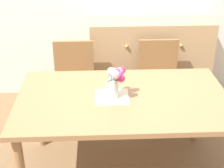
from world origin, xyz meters
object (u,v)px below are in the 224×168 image
object	(u,v)px
dining_table	(123,106)
chair_left	(74,79)
chair_right	(159,77)
dresser	(149,61)
flower_vase	(114,80)

from	to	relation	value
dining_table	chair_left	distance (m)	0.98
chair_left	chair_right	distance (m)	0.90
chair_left	dresser	bearing A→B (deg)	-151.52
chair_right	dresser	xyz separation A→B (m)	(-0.03, 0.47, -0.02)
dresser	flower_vase	distance (m)	1.48
dining_table	flower_vase	distance (m)	0.25
chair_right	flower_vase	bearing A→B (deg)	58.89
dining_table	dresser	bearing A→B (deg)	72.46
chair_left	chair_right	world-z (taller)	same
chair_left	dresser	xyz separation A→B (m)	(0.87, 0.47, -0.02)
dining_table	chair_left	bearing A→B (deg)	117.68
chair_left	flower_vase	xyz separation A→B (m)	(0.38, -0.86, 0.40)
dining_table	chair_left	xyz separation A→B (m)	(-0.45, 0.86, -0.16)
dining_table	dresser	xyz separation A→B (m)	(0.42, 1.33, -0.18)
chair_left	dresser	world-z (taller)	dresser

